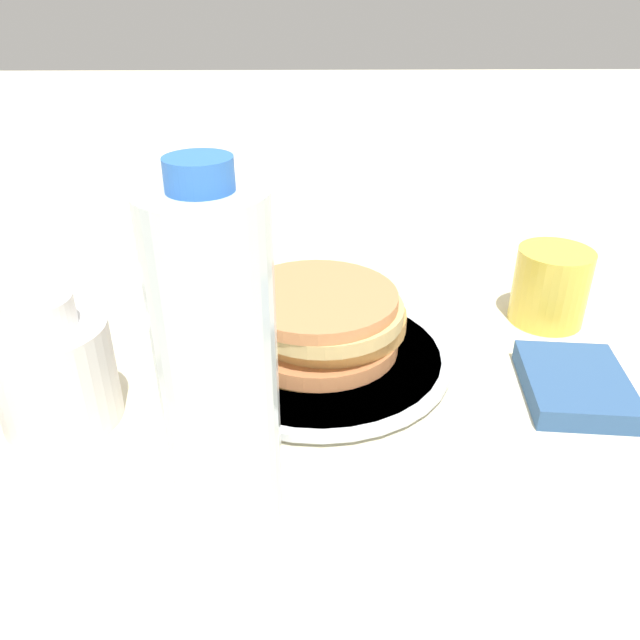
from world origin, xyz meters
TOP-DOWN VIEW (x-y plane):
  - ground_plane at (0.00, 0.00)m, footprint 4.00×4.00m
  - plate at (-0.02, -0.02)m, footprint 0.25×0.25m
  - pancake_stack at (-0.03, -0.02)m, footprint 0.16×0.16m
  - juice_glass at (0.06, -0.26)m, footprint 0.08×0.08m
  - cream_jug at (-0.11, 0.20)m, footprint 0.10×0.10m
  - water_bottle_mid at (-0.21, 0.05)m, footprint 0.07×0.07m
  - napkin at (-0.08, -0.24)m, footprint 0.12×0.10m

SIDE VIEW (x-z plane):
  - ground_plane at x=0.00m, z-range 0.00..0.00m
  - plate at x=-0.02m, z-range 0.00..0.01m
  - napkin at x=-0.08m, z-range 0.00..0.02m
  - juice_glass at x=0.06m, z-range 0.00..0.08m
  - pancake_stack at x=-0.03m, z-range 0.01..0.08m
  - cream_jug at x=-0.11m, z-range -0.01..0.11m
  - water_bottle_mid at x=-0.21m, z-range -0.01..0.24m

